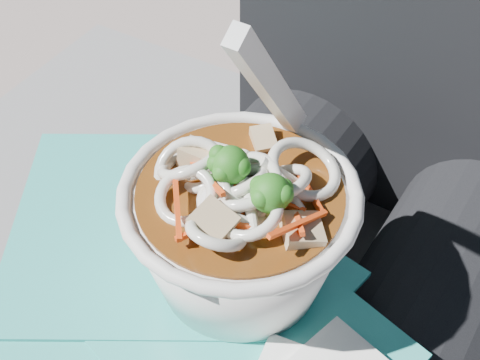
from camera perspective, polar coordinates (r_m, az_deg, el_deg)
The scene contains 3 objects.
person_body at distance 0.54m, azimuth 7.45°, elevation -7.78°, with size 0.34×0.94×1.00m.
plastic_bag at distance 0.46m, azimuth -6.06°, elevation -9.91°, with size 0.35×0.36×0.01m.
udon_bowl at distance 0.42m, azimuth 0.01°, elevation -3.70°, with size 0.16×0.16×0.19m.
Camera 1 is at (0.11, -0.22, 0.99)m, focal length 50.00 mm.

